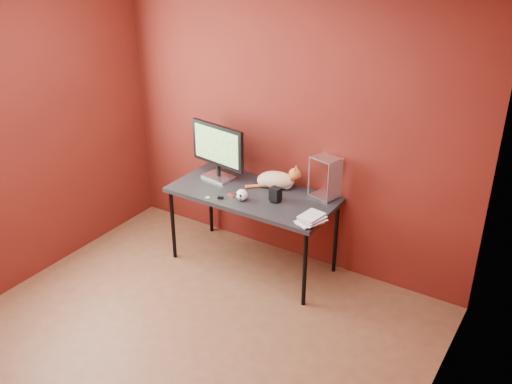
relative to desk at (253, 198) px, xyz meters
The scene contains 11 objects.
room 1.57m from the desk, 83.75° to the right, with size 3.52×3.52×2.61m.
desk is the anchor object (origin of this frame).
monitor 0.57m from the desk, 167.32° to the left, with size 0.61×0.24×0.53m.
cat 0.27m from the desk, 57.85° to the left, with size 0.46×0.30×0.23m.
skull_mug 0.20m from the desk, 90.14° to the right, with size 0.10×0.10×0.10m.
speaker 0.28m from the desk, ahead, with size 0.11×0.11×0.13m.
book_stack 0.80m from the desk, 16.11° to the right, with size 0.23×0.25×0.82m.
wire_rack 0.68m from the desk, 25.48° to the left, with size 0.26×0.23×0.38m.
pocket_knife 0.21m from the desk, 129.90° to the right, with size 0.07×0.02×0.01m, color #99200B.
black_gadget 0.31m from the desk, 125.42° to the right, with size 0.05×0.03×0.02m, color black.
washer 0.41m from the desk, 134.22° to the right, with size 0.04×0.04×0.00m, color silver.
Camera 1 is at (2.30, -2.47, 3.00)m, focal length 40.00 mm.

